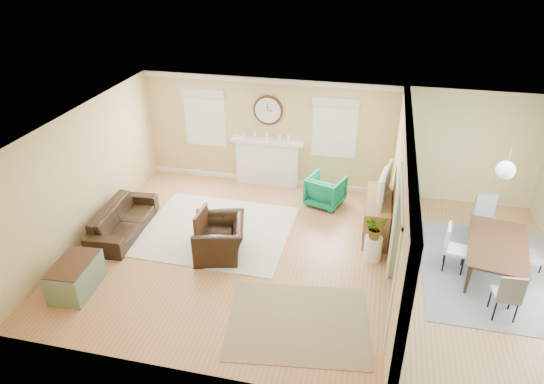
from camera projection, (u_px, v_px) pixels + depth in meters
The scene contains 27 objects.
floor at pixel (310, 259), 9.17m from camera, with size 9.00×9.00×0.00m, color #AE7142.
wall_back at pixel (332, 137), 11.12m from camera, with size 9.00×0.02×2.60m, color tan.
wall_front at pixel (276, 315), 5.97m from camera, with size 9.00×0.02×2.60m, color tan.
wall_left at pixel (84, 175), 9.43m from camera, with size 0.02×6.00×2.60m, color tan.
ceiling at pixel (315, 131), 7.93m from camera, with size 9.00×6.00×0.02m, color white.
partition at pixel (400, 199), 8.47m from camera, with size 0.17×6.00×2.60m.
fireplace at pixel (267, 161), 11.65m from camera, with size 1.70×0.30×1.17m.
wall_clock at pixel (268, 110), 11.12m from camera, with size 0.70×0.07×0.70m.
window_left at pixel (205, 113), 11.51m from camera, with size 1.05×0.13×1.42m.
window_right at pixel (335, 124), 10.90m from camera, with size 1.05×0.13×1.42m.
pendant at pixel (506, 170), 7.53m from camera, with size 0.30×0.30×0.55m.
rug_cream at pixel (217, 230), 10.05m from camera, with size 2.98×2.58×0.02m, color beige.
rug_jute at pixel (298, 322), 7.69m from camera, with size 2.21×1.80×0.01m, color #9B805A.
rug_grey at pixel (493, 272), 8.81m from camera, with size 2.51×3.14×0.01m, color gray.
sofa at pixel (123, 220), 9.88m from camera, with size 1.98×0.77×0.58m, color black.
eames_chair at pixel (220, 238), 9.19m from camera, with size 1.08×0.94×0.70m, color black.
green_chair at pixel (326, 190), 10.87m from camera, with size 0.74×0.76×0.70m, color #006E49.
trunk at pixel (75, 276), 8.27m from camera, with size 0.67×1.03×0.57m.
credenza at pixel (377, 216), 9.81m from camera, with size 0.50×1.47×0.80m.
tv at pixel (380, 184), 9.47m from camera, with size 1.11×0.15×0.64m, color black.
garden_stool at pixel (373, 248), 9.07m from camera, with size 0.33×0.33×0.49m, color white.
potted_plant at pixel (375, 227), 8.85m from camera, with size 0.40×0.34×0.44m, color #337F33.
dining_table at pixel (497, 259), 8.67m from camera, with size 1.77×0.99×0.62m, color #4A2A16.
dining_chair_n at pixel (488, 216), 9.48m from camera, with size 0.52×0.52×0.95m.
dining_chair_s at pixel (507, 290), 7.60m from camera, with size 0.41×0.41×0.88m.
dining_chair_w at pixel (456, 245), 8.67m from camera, with size 0.44×0.44×0.89m.
dining_chair_e at pixel (540, 252), 8.41m from camera, with size 0.45×0.45×0.96m.
Camera 1 is at (0.96, -7.43, 5.48)m, focal length 32.00 mm.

